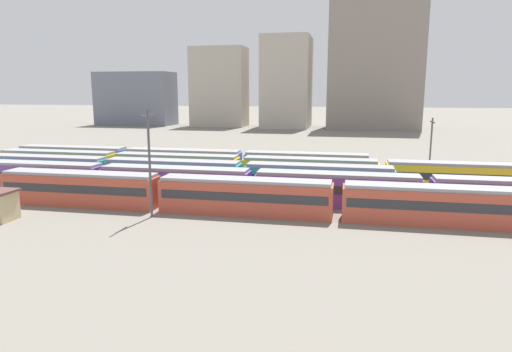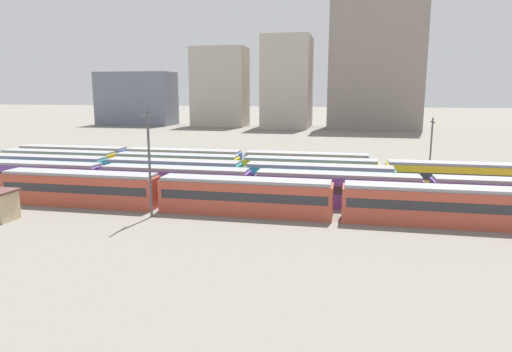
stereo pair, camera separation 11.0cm
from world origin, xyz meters
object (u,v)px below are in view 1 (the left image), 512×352
at_px(train_track_3, 241,169).
at_px(train_track_4, 183,161).
at_px(catenary_pole_0, 149,159).
at_px(train_track_1, 426,193).
at_px(catenary_pole_1, 431,145).
at_px(train_track_0, 438,205).
at_px(train_track_2, 173,174).

relative_size(train_track_3, train_track_4, 1.34).
bearing_deg(catenary_pole_0, train_track_1, 16.68).
height_order(catenary_pole_0, catenary_pole_1, catenary_pole_0).
distance_m(train_track_0, catenary_pole_0, 28.40).
bearing_deg(train_track_3, catenary_pole_0, -104.62).
relative_size(train_track_1, train_track_4, 2.02).
bearing_deg(catenary_pole_0, train_track_0, 6.30).
height_order(train_track_3, catenary_pole_1, catenary_pole_1).
relative_size(train_track_1, catenary_pole_0, 10.36).
relative_size(train_track_2, train_track_3, 0.75).
height_order(train_track_0, train_track_1, same).
bearing_deg(train_track_3, train_track_1, -24.53).
relative_size(train_track_0, train_track_4, 1.68).
bearing_deg(train_track_2, train_track_4, 103.61).
relative_size(train_track_0, catenary_pole_0, 8.62).
xyz_separation_m(train_track_2, train_track_4, (-2.52, 10.40, 0.00)).
bearing_deg(catenary_pole_1, train_track_4, -175.72).
height_order(train_track_0, train_track_2, same).
bearing_deg(train_track_0, catenary_pole_0, -173.70).
distance_m(train_track_0, train_track_1, 5.21).
xyz_separation_m(train_track_0, train_track_2, (-30.95, 10.40, -0.00)).
distance_m(train_track_1, catenary_pole_0, 29.16).
distance_m(train_track_2, train_track_4, 10.70).
bearing_deg(catenary_pole_0, train_track_2, 102.59).
distance_m(train_track_4, catenary_pole_1, 36.61).
relative_size(train_track_1, train_track_3, 1.51).
xyz_separation_m(train_track_0, train_track_1, (-0.28, 5.20, 0.00)).
bearing_deg(train_track_3, train_track_4, 153.44).
bearing_deg(train_track_4, train_track_0, -31.86).
height_order(train_track_1, train_track_3, same).
distance_m(train_track_0, train_track_2, 32.65).
height_order(train_track_4, catenary_pole_0, catenary_pole_0).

